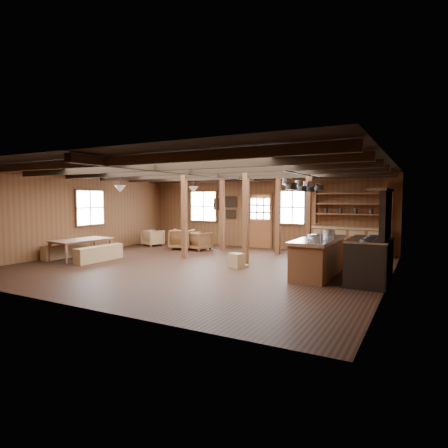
{
  "coord_description": "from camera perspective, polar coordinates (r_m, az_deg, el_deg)",
  "views": [
    {
      "loc": [
        5.72,
        -9.03,
        1.95
      ],
      "look_at": [
        0.14,
        1.24,
        1.14
      ],
      "focal_mm": 30.0,
      "sensor_mm": 36.0,
      "label": 1
    }
  ],
  "objects": [
    {
      "name": "room",
      "position": [
        10.7,
        -3.82,
        1.02
      ],
      "size": [
        10.04,
        9.04,
        2.84
      ],
      "color": "black",
      "rests_on": "ground"
    },
    {
      "name": "ceiling_joists",
      "position": [
        10.86,
        -3.35,
        7.82
      ],
      "size": [
        9.8,
        8.82,
        0.18
      ],
      "color": "black",
      "rests_on": "ceiling"
    },
    {
      "name": "timber_posts",
      "position": [
        12.28,
        3.44,
        1.4
      ],
      "size": [
        3.95,
        2.35,
        2.8
      ],
      "color": "#4D2916",
      "rests_on": "floor"
    },
    {
      "name": "back_door",
      "position": [
        14.68,
        5.52,
        -0.21
      ],
      "size": [
        1.02,
        0.08,
        2.15
      ],
      "color": "brown",
      "rests_on": "floor"
    },
    {
      "name": "window_back_left",
      "position": [
        15.85,
        -3.14,
        2.71
      ],
      "size": [
        1.32,
        0.06,
        1.32
      ],
      "color": "white",
      "rests_on": "wall_back"
    },
    {
      "name": "window_back_right",
      "position": [
        14.2,
        10.39,
        2.5
      ],
      "size": [
        1.02,
        0.06,
        1.32
      ],
      "color": "white",
      "rests_on": "wall_back"
    },
    {
      "name": "window_left",
      "position": [
        14.32,
        -19.74,
        2.35
      ],
      "size": [
        0.14,
        1.24,
        1.32
      ],
      "color": "white",
      "rests_on": "wall_back"
    },
    {
      "name": "notice_boards",
      "position": [
        15.3,
        0.37,
        2.82
      ],
      "size": [
        1.08,
        0.03,
        0.9
      ],
      "color": "beige",
      "rests_on": "wall_back"
    },
    {
      "name": "back_counter",
      "position": [
        13.5,
        18.5,
        -1.96
      ],
      "size": [
        2.55,
        0.6,
        2.45
      ],
      "color": "brown",
      "rests_on": "floor"
    },
    {
      "name": "pendant_lamps",
      "position": [
        12.82,
        -9.98,
        5.27
      ],
      "size": [
        1.86,
        2.36,
        0.66
      ],
      "color": "#2C2C2E",
      "rests_on": "ceiling"
    },
    {
      "name": "pot_rack",
      "position": [
        9.84,
        12.26,
        5.78
      ],
      "size": [
        0.41,
        3.0,
        0.46
      ],
      "color": "#2C2C2E",
      "rests_on": "ceiling"
    },
    {
      "name": "kitchen_island",
      "position": [
        9.74,
        14.18,
        -4.84
      ],
      "size": [
        0.88,
        2.5,
        1.2
      ],
      "rotation": [
        0.0,
        0.0,
        -0.0
      ],
      "color": "brown",
      "rests_on": "floor"
    },
    {
      "name": "step_stool",
      "position": [
        10.52,
        1.93,
        -5.58
      ],
      "size": [
        0.54,
        0.47,
        0.41
      ],
      "primitive_type": "cube",
      "rotation": [
        0.0,
        0.0,
        -0.37
      ],
      "color": "#997145",
      "rests_on": "floor"
    },
    {
      "name": "commercial_range",
      "position": [
        9.22,
        21.6,
        -4.22
      ],
      "size": [
        0.9,
        1.75,
        2.16
      ],
      "color": "#2C2C2E",
      "rests_on": "floor"
    },
    {
      "name": "dining_table",
      "position": [
        12.77,
        -20.79,
        -3.62
      ],
      "size": [
        1.18,
        1.9,
        0.64
      ],
      "primitive_type": "imported",
      "rotation": [
        0.0,
        0.0,
        1.48
      ],
      "color": "brown",
      "rests_on": "floor"
    },
    {
      "name": "bench_wall",
      "position": [
        13.35,
        -22.88,
        -3.73
      ],
      "size": [
        0.32,
        1.69,
        0.46
      ],
      "primitive_type": "cube",
      "color": "#997145",
      "rests_on": "floor"
    },
    {
      "name": "bench_aisle",
      "position": [
        12.22,
        -18.48,
        -4.29
      ],
      "size": [
        0.32,
        1.71,
        0.47
      ],
      "primitive_type": "cube",
      "color": "#997145",
      "rests_on": "floor"
    },
    {
      "name": "armchair_a",
      "position": [
        14.37,
        -6.41,
        -2.3
      ],
      "size": [
        1.03,
        1.05,
        0.77
      ],
      "primitive_type": "imported",
      "rotation": [
        0.0,
        0.0,
        3.43
      ],
      "color": "brown",
      "rests_on": "floor"
    },
    {
      "name": "armchair_b",
      "position": [
        14.05,
        -3.75,
        -2.58
      ],
      "size": [
        0.91,
        0.92,
        0.69
      ],
      "primitive_type": "imported",
      "rotation": [
        0.0,
        0.0,
        2.89
      ],
      "color": "brown",
      "rests_on": "floor"
    },
    {
      "name": "armchair_c",
      "position": [
        15.55,
        -10.79,
        -2.07
      ],
      "size": [
        0.87,
        0.89,
        0.66
      ],
      "primitive_type": "imported",
      "rotation": [
        0.0,
        0.0,
        2.87
      ],
      "color": "#966C44",
      "rests_on": "floor"
    },
    {
      "name": "counter_pot",
      "position": [
        10.35,
        15.73,
        -1.27
      ],
      "size": [
        0.31,
        0.31,
        0.18
      ],
      "primitive_type": "cylinder",
      "color": "#B7B9BE",
      "rests_on": "kitchen_island"
    },
    {
      "name": "bowl",
      "position": [
        10.1,
        13.26,
        -1.7
      ],
      "size": [
        0.28,
        0.28,
        0.06
      ],
      "primitive_type": "imported",
      "rotation": [
        0.0,
        0.0,
        -0.17
      ],
      "color": "silver",
      "rests_on": "kitchen_island"
    }
  ]
}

